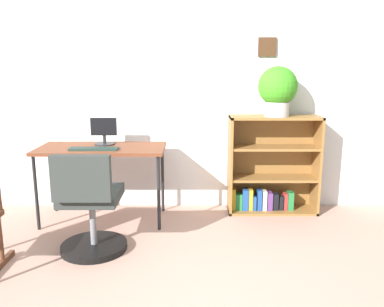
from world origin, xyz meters
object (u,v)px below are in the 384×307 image
object	(u,v)px
desk	(103,153)
potted_plant_on_shelf	(279,89)
keyboard	(95,149)
bookshelf_low	(272,169)
monitor	(105,132)
office_chair	(92,210)

from	to	relation	value
desk	potted_plant_on_shelf	world-z (taller)	potted_plant_on_shelf
keyboard	bookshelf_low	xyz separation A→B (m)	(1.65, 0.39, -0.29)
desk	keyboard	xyz separation A→B (m)	(-0.04, -0.13, 0.06)
keyboard	potted_plant_on_shelf	bearing A→B (deg)	11.25
monitor	keyboard	world-z (taller)	monitor
monitor	office_chair	world-z (taller)	monitor
desk	monitor	size ratio (longest dim) A/B	4.53
potted_plant_on_shelf	desk	bearing A→B (deg)	-172.81
monitor	keyboard	distance (m)	0.27
potted_plant_on_shelf	keyboard	bearing A→B (deg)	-168.75
monitor	office_chair	size ratio (longest dim) A/B	0.31
desk	keyboard	bearing A→B (deg)	-106.79
desk	keyboard	distance (m)	0.15
bookshelf_low	potted_plant_on_shelf	size ratio (longest dim) A/B	2.05
keyboard	office_chair	world-z (taller)	office_chair
bookshelf_low	office_chair	bearing A→B (deg)	-148.21
monitor	bookshelf_low	bearing A→B (deg)	5.45
monitor	bookshelf_low	world-z (taller)	bookshelf_low
office_chair	desk	bearing A→B (deg)	94.32
monitor	bookshelf_low	size ratio (longest dim) A/B	0.27
desk	bookshelf_low	size ratio (longest dim) A/B	1.20
bookshelf_low	potted_plant_on_shelf	bearing A→B (deg)	-69.65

